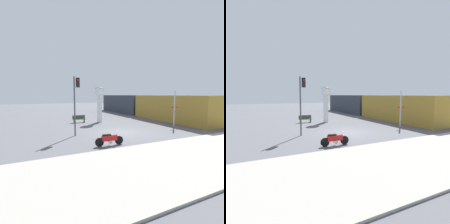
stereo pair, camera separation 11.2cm
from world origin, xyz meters
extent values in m
plane|color=#56565B|center=(0.00, 0.00, 0.00)|extent=(120.00, 120.00, 0.00)
cube|color=#9E998E|center=(0.00, -7.35, 0.05)|extent=(36.00, 6.00, 0.10)
cylinder|color=black|center=(-2.09, -3.38, 0.30)|extent=(0.61, 0.13, 0.60)
cylinder|color=black|center=(-3.53, -3.32, 0.30)|extent=(0.61, 0.13, 0.60)
cube|color=#B71414|center=(-2.81, -3.35, 0.52)|extent=(1.11, 0.27, 0.36)
cube|color=black|center=(-3.01, -3.34, 0.75)|extent=(0.57, 0.26, 0.10)
cylinder|color=silver|center=(-2.76, -3.35, 0.27)|extent=(0.29, 0.21, 0.28)
cube|color=silver|center=(-2.19, -3.37, 0.88)|extent=(0.08, 0.44, 0.04)
cube|color=white|center=(0.41, 6.53, 1.71)|extent=(0.47, 0.47, 3.42)
cube|color=white|center=(0.41, 6.53, 3.87)|extent=(0.89, 0.89, 0.89)
cylinder|color=white|center=(0.41, 6.08, 3.87)|extent=(0.71, 0.02, 0.71)
cone|color=#333338|center=(0.41, 6.53, 4.41)|extent=(1.06, 1.06, 0.20)
cube|color=olive|center=(9.34, 3.43, 1.70)|extent=(2.80, 12.63, 3.40)
cube|color=#333842|center=(9.34, 16.66, 1.70)|extent=(2.80, 12.63, 3.40)
cylinder|color=#47474C|center=(-4.21, 0.57, 2.49)|extent=(0.12, 0.12, 4.99)
cube|color=black|center=(-3.91, 0.57, 4.49)|extent=(0.28, 0.24, 0.80)
sphere|color=red|center=(-3.91, 0.42, 4.69)|extent=(0.16, 0.16, 0.16)
cylinder|color=#B7B7BC|center=(6.57, 0.07, 1.96)|extent=(0.14, 0.14, 3.93)
cube|color=white|center=(6.57, 0.07, 3.58)|extent=(0.82, 0.82, 0.14)
sphere|color=red|center=(6.22, 0.02, 2.16)|extent=(0.20, 0.20, 0.20)
sphere|color=red|center=(6.92, 0.02, 2.16)|extent=(0.20, 0.20, 0.20)
cube|color=#384C38|center=(-2.04, 7.28, 0.45)|extent=(1.60, 0.44, 0.08)
cube|color=#384C38|center=(-2.04, 7.47, 0.70)|extent=(1.60, 0.06, 0.44)
cube|color=#384C38|center=(-2.68, 7.28, 0.21)|extent=(0.08, 0.35, 0.41)
cube|color=#384C38|center=(-1.40, 7.28, 0.21)|extent=(0.08, 0.35, 0.41)
camera|label=1|loc=(-7.75, -13.96, 3.46)|focal=28.00mm
camera|label=2|loc=(-7.65, -14.01, 3.46)|focal=28.00mm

